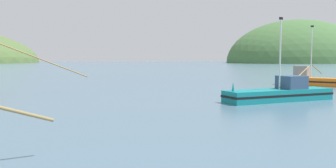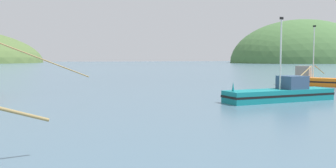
% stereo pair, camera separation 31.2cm
% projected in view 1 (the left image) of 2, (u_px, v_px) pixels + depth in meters
% --- Properties ---
extents(hill_mid_left, '(92.92, 74.34, 53.95)m').
position_uv_depth(hill_mid_left, '(298.00, 63.00, 224.90)').
color(hill_mid_left, '#47703D').
rests_on(hill_mid_left, ground).
extents(fishing_boat_teal, '(9.64, 3.18, 6.55)m').
position_uv_depth(fishing_boat_teal, '(281.00, 93.00, 28.09)').
color(fishing_boat_teal, '#147F84').
rests_on(fishing_boat_teal, ground).
extents(fishing_boat_orange, '(9.12, 7.48, 7.26)m').
position_uv_depth(fishing_boat_orange, '(309.00, 80.00, 43.33)').
color(fishing_boat_orange, orange).
rests_on(fishing_boat_orange, ground).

